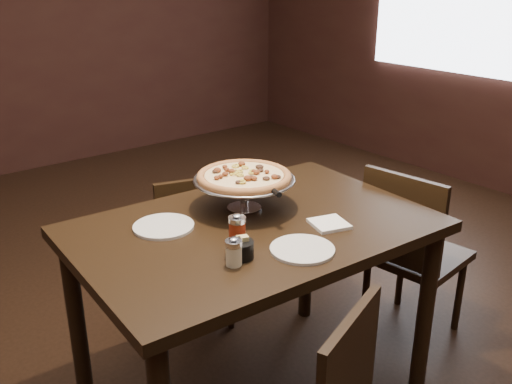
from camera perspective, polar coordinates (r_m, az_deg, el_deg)
room at (r=2.10m, az=0.52°, el=13.45°), size 6.04×7.04×2.84m
dining_table at (r=2.16m, az=-0.21°, el=-5.79°), size 1.35×0.94×0.81m
pizza_stand at (r=2.19m, az=-1.20°, el=1.52°), size 0.40×0.40×0.16m
parmesan_shaker at (r=1.81m, az=-2.24°, el=-6.01°), size 0.06×0.06×0.10m
pepper_flake_shaker at (r=1.95m, az=-1.89°, el=-3.71°), size 0.06×0.06×0.11m
packet_caddy at (r=1.86m, az=-1.65°, el=-5.69°), size 0.09×0.09×0.07m
napkin_stack at (r=2.11m, az=7.32°, el=-3.18°), size 0.16×0.16×0.01m
plate_left at (r=2.10m, az=-9.22°, el=-3.42°), size 0.22×0.22×0.01m
plate_near at (r=1.92m, az=4.65°, el=-5.73°), size 0.22×0.22×0.01m
serving_spatula at (r=2.07m, az=1.60°, el=0.20°), size 0.15×0.15×0.02m
chair_far at (r=2.78m, az=-6.33°, el=-5.26°), size 0.48×0.48×0.83m
chair_side at (r=2.77m, az=15.21°, el=-5.53°), size 0.45×0.45×0.87m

